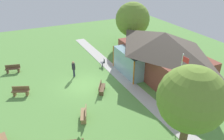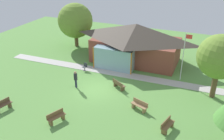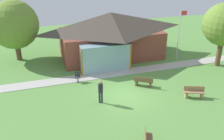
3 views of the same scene
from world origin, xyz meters
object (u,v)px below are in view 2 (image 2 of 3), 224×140
at_px(flagpole, 184,55).
at_px(bench_front_center, 56,117).
at_px(patio_chair_west, 85,67).
at_px(tree_behind_pavilion_left, 75,21).
at_px(pavilion, 135,42).
at_px(bench_rear_near_path, 119,85).
at_px(visitor_strolling_lawn, 76,78).
at_px(bench_front_left, 3,105).
at_px(tree_east_hedge, 220,57).
at_px(bench_lawn_far_right, 167,125).
at_px(bench_mid_right, 139,106).

height_order(flagpole, bench_front_center, flagpole).
relative_size(patio_chair_west, tree_behind_pavilion_left, 0.15).
distance_m(pavilion, patio_chair_west, 6.53).
distance_m(pavilion, tree_behind_pavilion_left, 9.20).
relative_size(bench_rear_near_path, visitor_strolling_lawn, 0.87).
height_order(bench_front_left, tree_east_hedge, tree_east_hedge).
bearing_deg(bench_lawn_far_right, patio_chair_west, -107.60).
bearing_deg(tree_behind_pavilion_left, bench_mid_right, -42.30).
xyz_separation_m(flagpole, visitor_strolling_lawn, (-9.10, -5.42, -1.78)).
xyz_separation_m(bench_lawn_far_right, bench_rear_near_path, (-5.54, 4.36, 0.00)).
height_order(bench_front_left, bench_front_center, same).
bearing_deg(bench_rear_near_path, bench_front_center, -79.76).
relative_size(pavilion, bench_rear_near_path, 7.15).
distance_m(bench_mid_right, visitor_strolling_lawn, 6.89).
distance_m(flagpole, bench_front_left, 17.09).
distance_m(bench_mid_right, patio_chair_west, 9.19).
distance_m(bench_lawn_far_right, bench_front_center, 8.46).
bearing_deg(pavilion, visitor_strolling_lawn, -110.91).
height_order(pavilion, bench_lawn_far_right, pavilion).
bearing_deg(bench_front_center, tree_east_hedge, 150.43).
bearing_deg(pavilion, bench_mid_right, -69.48).
height_order(bench_rear_near_path, tree_east_hedge, tree_east_hedge).
relative_size(bench_front_left, bench_front_center, 1.00).
relative_size(tree_east_hedge, tree_behind_pavilion_left, 1.00).
distance_m(flagpole, tree_behind_pavilion_left, 15.60).
bearing_deg(bench_front_center, flagpole, 166.20).
xyz_separation_m(bench_rear_near_path, bench_front_left, (-7.60, -7.02, 0.00)).
bearing_deg(bench_front_center, bench_mid_right, 148.72).
relative_size(bench_front_center, tree_behind_pavilion_left, 0.26).
bearing_deg(flagpole, tree_east_hedge, -33.61).
bearing_deg(bench_mid_right, bench_front_center, 56.44).
distance_m(flagpole, bench_lawn_far_right, 8.71).
distance_m(pavilion, bench_front_center, 13.84).
bearing_deg(bench_mid_right, pavilion, -49.32).
bearing_deg(bench_mid_right, tree_behind_pavilion_left, -22.14).
height_order(bench_lawn_far_right, bench_mid_right, same).
bearing_deg(bench_front_left, visitor_strolling_lawn, 159.86).
bearing_deg(patio_chair_west, bench_lawn_far_right, 156.43).
bearing_deg(tree_east_hedge, pavilion, 151.19).
relative_size(bench_lawn_far_right, tree_east_hedge, 0.27).
relative_size(pavilion, tree_behind_pavilion_left, 1.84).
distance_m(tree_east_hedge, tree_behind_pavilion_left, 19.26).
relative_size(flagpole, bench_mid_right, 3.23).
bearing_deg(tree_east_hedge, flagpole, 146.39).
bearing_deg(flagpole, pavilion, 153.94).
relative_size(bench_rear_near_path, tree_east_hedge, 0.26).
relative_size(bench_front_center, tree_east_hedge, 0.27).
xyz_separation_m(bench_front_left, tree_east_hedge, (15.99, 8.93, 3.50)).
distance_m(pavilion, bench_front_left, 15.67).
distance_m(pavilion, bench_rear_near_path, 7.21).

